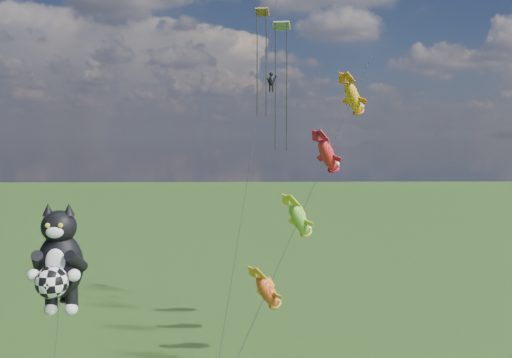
{
  "coord_description": "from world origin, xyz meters",
  "views": [
    {
      "loc": [
        11.02,
        -26.47,
        14.49
      ],
      "look_at": [
        11.91,
        10.84,
        11.62
      ],
      "focal_mm": 40.0,
      "sensor_mm": 36.0,
      "label": 1
    }
  ],
  "objects": [
    {
      "name": "fish_windsock_rig",
      "position": [
        15.36,
        8.14,
        11.32
      ],
      "size": [
        10.9,
        11.83,
        20.19
      ],
      "rotation": [
        0.0,
        0.0,
        -0.42
      ],
      "color": "brown",
      "rests_on": "ground"
    },
    {
      "name": "cat_kite_rig",
      "position": [
        1.68,
        2.25,
        8.15
      ],
      "size": [
        2.63,
        4.14,
        11.05
      ],
      "rotation": [
        0.0,
        0.0,
        0.04
      ],
      "color": "brown",
      "rests_on": "ground"
    },
    {
      "name": "parafoil_rig",
      "position": [
        13.05,
        14.54,
        18.96
      ],
      "size": [
        5.55,
        17.07,
        27.11
      ],
      "rotation": [
        0.0,
        0.0,
        -0.19
      ],
      "color": "brown",
      "rests_on": "ground"
    }
  ]
}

